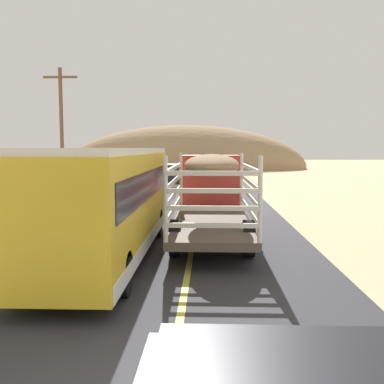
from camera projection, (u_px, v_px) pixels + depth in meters
The scene contains 6 objects.
livestock_truck at pixel (211, 185), 17.48m from camera, with size 2.53×9.70×3.02m.
bus at pixel (106, 200), 12.72m from camera, with size 2.54×10.00×3.21m.
car_far at pixel (174, 175), 35.68m from camera, with size 1.90×4.62×1.93m.
power_pole_mid at pixel (62, 129), 28.71m from camera, with size 2.20×0.24×8.37m.
boulder_mid_field at pixel (80, 183), 33.90m from camera, with size 1.58×2.08×1.14m, color gray.
distant_hill at pixel (185, 169), 69.55m from camera, with size 37.90×18.07×13.59m, color #997C5A.
Camera 1 is at (0.52, -4.80, 3.23)m, focal length 41.40 mm.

